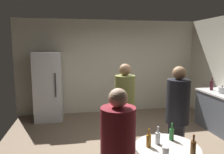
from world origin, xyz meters
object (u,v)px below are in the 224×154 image
beer_bottle_amber (149,140)px  person_in_olive_shirt (125,105)px  refrigerator (48,86)px  kettle (222,90)px  plastic_cup_white (166,151)px  person_in_maroon_shirt (118,154)px  beer_bottle_brown (193,147)px  person_in_black_shirt (177,113)px  wine_bottle_on_counter (212,85)px  beer_bottle_clear (158,138)px  beer_bottle_green (172,134)px

beer_bottle_amber → person_in_olive_shirt: bearing=92.6°
person_in_olive_shirt → refrigerator: bearing=170.7°
kettle → plastic_cup_white: (-2.32, -2.06, -0.18)m
plastic_cup_white → person_in_maroon_shirt: (-0.59, -0.19, 0.13)m
person_in_maroon_shirt → beer_bottle_brown: bearing=-16.2°
refrigerator → person_in_black_shirt: 3.61m
beer_bottle_amber → person_in_maroon_shirt: 0.66m
wine_bottle_on_counter → kettle: bearing=-84.8°
person_in_olive_shirt → beer_bottle_clear: bearing=-31.3°
wine_bottle_on_counter → beer_bottle_brown: wine_bottle_on_counter is taller
beer_bottle_clear → person_in_maroon_shirt: (-0.62, -0.49, 0.10)m
beer_bottle_clear → person_in_maroon_shirt: 0.79m
beer_bottle_green → kettle: bearing=39.4°
kettle → beer_bottle_clear: 2.89m
refrigerator → beer_bottle_brown: refrigerator is taller
refrigerator → person_in_black_shirt: bearing=-53.2°
person_in_maroon_shirt → beer_bottle_clear: bearing=10.7°
wine_bottle_on_counter → beer_bottle_green: size_ratio=1.35×
person_in_maroon_shirt → person_in_olive_shirt: size_ratio=0.94×
refrigerator → wine_bottle_on_counter: 4.12m
beer_bottle_clear → beer_bottle_amber: bearing=-161.1°
beer_bottle_clear → wine_bottle_on_counter: bearing=43.0°
kettle → person_in_black_shirt: person_in_black_shirt is taller
refrigerator → wine_bottle_on_counter: size_ratio=5.81×
beer_bottle_clear → person_in_olive_shirt: size_ratio=0.14×
wine_bottle_on_counter → person_in_olive_shirt: 2.69m
kettle → beer_bottle_green: 2.67m
plastic_cup_white → person_in_olive_shirt: 1.30m
beer_bottle_brown → person_in_olive_shirt: 1.38m
beer_bottle_amber → person_in_maroon_shirt: person_in_maroon_shirt is taller
refrigerator → person_in_olive_shirt: refrigerator is taller
wine_bottle_on_counter → beer_bottle_green: 2.88m
refrigerator → beer_bottle_amber: refrigerator is taller
kettle → beer_bottle_green: bearing=-140.6°
kettle → person_in_olive_shirt: (-2.47, -0.79, 0.01)m
person_in_maroon_shirt → person_in_olive_shirt: 1.53m
wine_bottle_on_counter → beer_bottle_brown: size_ratio=1.35×
beer_bottle_brown → person_in_maroon_shirt: size_ratio=0.15×
beer_bottle_clear → plastic_cup_white: beer_bottle_clear is taller
kettle → person_in_maroon_shirt: bearing=-142.2°
beer_bottle_clear → person_in_black_shirt: (0.49, 0.43, 0.16)m
person_in_black_shirt → kettle: bearing=163.9°
kettle → beer_bottle_amber: bearing=-143.2°
person_in_olive_shirt → beer_bottle_amber: bearing=-39.3°
refrigerator → beer_bottle_green: size_ratio=7.83×
refrigerator → plastic_cup_white: bearing=-65.5°
refrigerator → person_in_black_shirt: size_ratio=1.08×
beer_bottle_clear → person_in_black_shirt: 0.67m
beer_bottle_clear → plastic_cup_white: size_ratio=2.09×
person_in_black_shirt → person_in_olive_shirt: 0.87m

